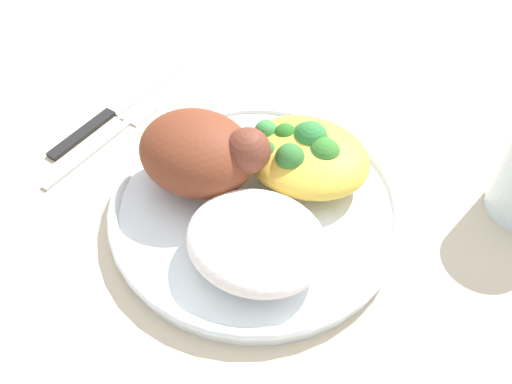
{
  "coord_description": "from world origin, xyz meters",
  "views": [
    {
      "loc": [
        0.13,
        -0.26,
        0.37
      ],
      "look_at": [
        0.0,
        0.0,
        0.03
      ],
      "focal_mm": 38.63,
      "sensor_mm": 36.0,
      "label": 1
    }
  ],
  "objects_px": {
    "fork": "(108,137)",
    "knife": "(110,111)",
    "plate": "(256,207)",
    "mac_cheese_with_broccoli": "(305,153)",
    "rice_pile": "(257,241)",
    "roasted_chicken": "(200,154)"
  },
  "relations": [
    {
      "from": "fork",
      "to": "knife",
      "type": "relative_size",
      "value": 0.75
    },
    {
      "from": "plate",
      "to": "mac_cheese_with_broccoli",
      "type": "distance_m",
      "value": 0.06
    },
    {
      "from": "fork",
      "to": "knife",
      "type": "height_order",
      "value": "knife"
    },
    {
      "from": "rice_pile",
      "to": "fork",
      "type": "bearing_deg",
      "value": 161.27
    },
    {
      "from": "mac_cheese_with_broccoli",
      "to": "fork",
      "type": "distance_m",
      "value": 0.2
    },
    {
      "from": "roasted_chicken",
      "to": "mac_cheese_with_broccoli",
      "type": "distance_m",
      "value": 0.09
    },
    {
      "from": "fork",
      "to": "knife",
      "type": "xyz_separation_m",
      "value": [
        -0.02,
        0.03,
        0.0
      ]
    },
    {
      "from": "mac_cheese_with_broccoli",
      "to": "knife",
      "type": "bearing_deg",
      "value": -179.52
    },
    {
      "from": "roasted_chicken",
      "to": "rice_pile",
      "type": "bearing_deg",
      "value": -31.96
    },
    {
      "from": "fork",
      "to": "knife",
      "type": "distance_m",
      "value": 0.04
    },
    {
      "from": "mac_cheese_with_broccoli",
      "to": "fork",
      "type": "bearing_deg",
      "value": -170.29
    },
    {
      "from": "plate",
      "to": "rice_pile",
      "type": "distance_m",
      "value": 0.06
    },
    {
      "from": "plate",
      "to": "mac_cheese_with_broccoli",
      "type": "xyz_separation_m",
      "value": [
        0.02,
        0.05,
        0.03
      ]
    },
    {
      "from": "plate",
      "to": "rice_pile",
      "type": "xyz_separation_m",
      "value": [
        0.03,
        -0.05,
        0.03
      ]
    },
    {
      "from": "knife",
      "to": "rice_pile",
      "type": "bearing_deg",
      "value": -24.26
    },
    {
      "from": "roasted_chicken",
      "to": "knife",
      "type": "height_order",
      "value": "roasted_chicken"
    },
    {
      "from": "roasted_chicken",
      "to": "rice_pile",
      "type": "height_order",
      "value": "roasted_chicken"
    },
    {
      "from": "plate",
      "to": "rice_pile",
      "type": "bearing_deg",
      "value": -62.5
    },
    {
      "from": "mac_cheese_with_broccoli",
      "to": "fork",
      "type": "relative_size",
      "value": 0.77
    },
    {
      "from": "plate",
      "to": "mac_cheese_with_broccoli",
      "type": "height_order",
      "value": "mac_cheese_with_broccoli"
    },
    {
      "from": "rice_pile",
      "to": "knife",
      "type": "distance_m",
      "value": 0.24
    },
    {
      "from": "knife",
      "to": "mac_cheese_with_broccoli",
      "type": "bearing_deg",
      "value": 0.48
    }
  ]
}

